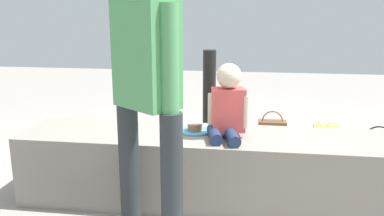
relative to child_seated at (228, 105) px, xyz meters
The scene contains 12 objects.
ground_plane 0.70m from the child_seated, 36.40° to the left, with size 12.00×12.00×0.00m, color gray.
concrete_ledge 0.46m from the child_seated, 36.40° to the left, with size 2.88×0.57×0.48m, color gray.
child_seated is the anchor object (origin of this frame).
adult_standing 0.72m from the child_seated, 127.65° to the right, with size 0.42×0.37×1.66m.
cake_plate 0.31m from the child_seated, 159.43° to the left, with size 0.22×0.22×0.07m.
gift_bag 1.32m from the child_seated, 48.69° to the left, with size 0.20×0.11×0.37m.
railing_post 0.89m from the child_seated, 104.05° to the left, with size 0.36×0.36×0.97m.
water_bottle_near_gift 1.23m from the child_seated, 87.90° to the left, with size 0.08×0.08×0.18m.
party_cup_red 1.90m from the child_seated, 45.76° to the left, with size 0.08×0.08×0.10m, color red.
cake_box_white 1.89m from the child_seated, 127.94° to the left, with size 0.27×0.29×0.10m, color white.
handbag_black_leather 1.54m from the child_seated, 33.56° to the left, with size 0.33×0.12×0.38m.
handbag_brown_canvas 1.55m from the child_seated, 75.13° to the left, with size 0.28×0.14×0.32m.
Camera 1 is at (0.09, -2.60, 1.30)m, focal length 38.13 mm.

